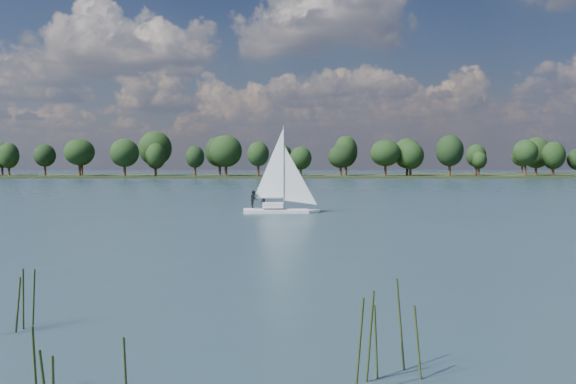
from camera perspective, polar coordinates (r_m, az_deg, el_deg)
The scene contains 5 objects.
ground at distance 126.96m, azimuth 2.19°, elevation 0.20°, with size 700.00×700.00×0.00m, color #233342.
far_shore at distance 238.86m, azimuth 1.10°, elevation 1.33°, with size 660.00×40.00×1.50m, color black.
sailboat at distance 68.03m, azimuth -1.02°, elevation 0.38°, with size 7.50×2.65×9.68m.
treeline at distance 235.61m, azimuth -0.54°, elevation 3.29°, with size 562.69×73.93×18.54m.
reeds at distance 18.18m, azimuth 13.19°, elevation -11.73°, with size 57.59×9.95×2.12m.
Camera 1 is at (-5.17, -26.74, 5.35)m, focal length 40.00 mm.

